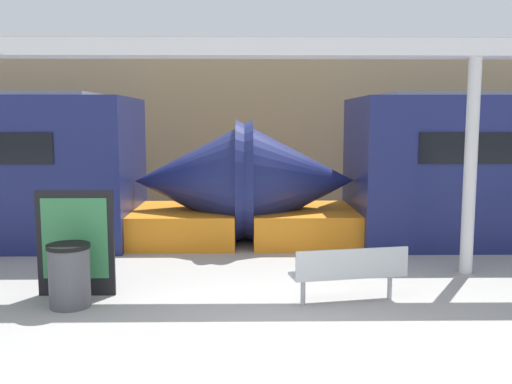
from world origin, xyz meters
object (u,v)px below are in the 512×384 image
bench_near (350,270)px  support_column_near (470,168)px  trash_bin (69,275)px  poster_board (76,243)px

bench_near → support_column_near: (2.31, 1.62, 1.34)m
bench_near → trash_bin: size_ratio=1.90×
bench_near → trash_bin: bearing=170.3°
trash_bin → support_column_near: bearing=15.1°
trash_bin → support_column_near: (6.29, 1.70, 1.37)m
poster_board → trash_bin: bearing=-83.8°
trash_bin → poster_board: poster_board is taller
support_column_near → poster_board: bearing=-169.5°
trash_bin → support_column_near: support_column_near is taller
bench_near → poster_board: bearing=162.9°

